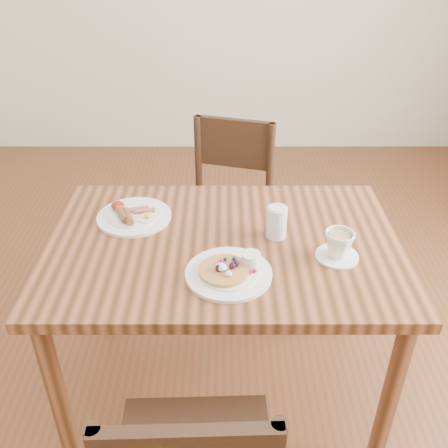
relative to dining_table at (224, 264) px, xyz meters
name	(u,v)px	position (x,y,z in m)	size (l,w,h in m)	color
ground	(224,388)	(0.00, 0.00, -0.65)	(5.00, 5.00, 0.00)	brown
dining_table	(224,264)	(0.00, 0.00, 0.00)	(1.20, 0.80, 0.75)	brown
chair_far	(227,205)	(0.01, 0.68, -0.16)	(0.52, 0.52, 0.88)	#331E12
pancake_plate	(230,271)	(0.02, -0.18, 0.11)	(0.27, 0.27, 0.06)	white
breakfast_plate	(133,215)	(-0.33, 0.15, 0.11)	(0.27, 0.27, 0.04)	white
teacup_saucer	(338,246)	(0.37, -0.09, 0.14)	(0.14, 0.14, 0.10)	white
water_glass	(277,222)	(0.18, 0.03, 0.15)	(0.07, 0.07, 0.11)	silver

